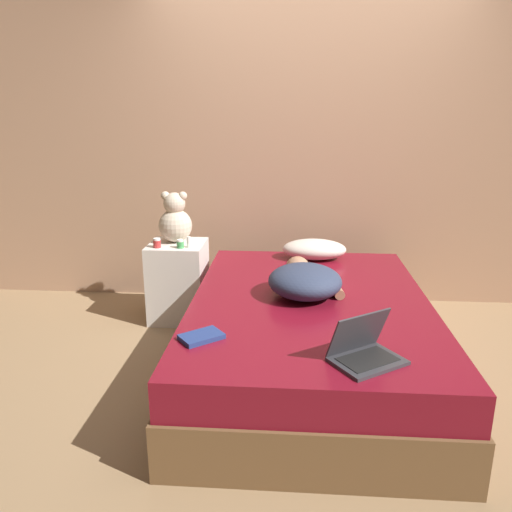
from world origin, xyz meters
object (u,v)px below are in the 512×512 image
(laptop, at_px, (364,350))
(book, at_px, (201,337))
(bottle_green, at_px, (180,244))
(bottle_white, at_px, (189,242))
(person_lying, at_px, (305,280))
(teddy_bear, at_px, (175,220))
(bottle_red, at_px, (157,243))
(pillow, at_px, (314,249))

(laptop, relative_size, book, 1.57)
(bottle_green, xyz_separation_m, bottle_white, (0.06, 0.02, 0.01))
(person_lying, distance_m, teddy_bear, 1.23)
(person_lying, xyz_separation_m, laptop, (0.25, -0.81, -0.04))
(bottle_red, bearing_deg, book, -66.22)
(bottle_red, xyz_separation_m, book, (0.54, -1.23, -0.13))
(bottle_white, relative_size, book, 0.34)
(laptop, bearing_deg, pillow, 61.70)
(bottle_green, relative_size, bottle_red, 0.89)
(teddy_bear, distance_m, bottle_green, 0.23)
(teddy_bear, bearing_deg, bottle_red, -119.97)
(person_lying, height_order, laptop, laptop)
(book, bearing_deg, bottle_white, 104.07)
(bottle_white, xyz_separation_m, book, (0.31, -1.25, -0.14))
(laptop, height_order, bottle_green, laptop)
(laptop, relative_size, bottle_white, 4.66)
(laptop, relative_size, bottle_green, 6.05)
(person_lying, height_order, bottle_red, person_lying)
(person_lying, relative_size, teddy_bear, 1.65)
(laptop, height_order, bottle_red, laptop)
(person_lying, bearing_deg, bottle_green, 138.42)
(bottle_green, bearing_deg, book, -73.19)
(laptop, xyz_separation_m, bottle_white, (-1.07, 1.41, 0.10))
(pillow, distance_m, bottle_green, 0.99)
(pillow, distance_m, bottle_red, 1.16)
(bottle_green, bearing_deg, bottle_white, 16.81)
(bottle_green, xyz_separation_m, book, (0.37, -1.23, -0.13))
(laptop, height_order, teddy_bear, teddy_bear)
(bottle_green, height_order, bottle_white, bottle_white)
(pillow, height_order, teddy_bear, teddy_bear)
(teddy_bear, bearing_deg, book, -72.47)
(book, bearing_deg, pillow, 66.95)
(person_lying, xyz_separation_m, book, (-0.51, -0.65, -0.08))
(person_lying, bearing_deg, pillow, 75.42)
(teddy_bear, relative_size, bottle_red, 5.52)
(laptop, xyz_separation_m, bottle_green, (-1.13, 1.39, 0.09))
(book, bearing_deg, bottle_red, 113.78)
(person_lying, height_order, teddy_bear, teddy_bear)
(bottle_white, bearing_deg, teddy_bear, 130.22)
(teddy_bear, bearing_deg, laptop, -52.42)
(laptop, xyz_separation_m, teddy_bear, (-1.20, 1.56, 0.23))
(person_lying, relative_size, bottle_red, 9.10)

